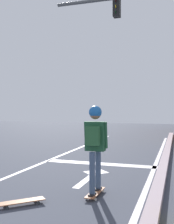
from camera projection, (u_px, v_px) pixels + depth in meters
name	position (u px, v px, depth m)	size (l,w,h in m)	color
lane_line_center	(15.00, 174.00, 7.09)	(0.12, 20.00, 0.01)	silver
lane_line_curbside	(147.00, 185.00, 6.04)	(0.12, 20.00, 0.01)	silver
stop_bar	(101.00, 164.00, 8.37)	(3.49, 0.40, 0.01)	silver
lane_arrow_stem	(86.00, 180.00, 6.47)	(0.16, 1.40, 0.01)	silver
lane_arrow_head	(96.00, 172.00, 7.28)	(0.56, 0.44, 0.01)	silver
curb_strip	(159.00, 183.00, 5.96)	(0.24, 24.00, 0.14)	#A7929B
skateboard	(95.00, 193.00, 5.32)	(0.22, 0.78, 0.08)	#985A38
skater	(95.00, 137.00, 5.29)	(0.46, 0.62, 1.67)	#3F526E
spare_skateboard	(22.00, 202.00, 4.79)	(0.70, 0.69, 0.08)	brown
traffic_signal_mast	(155.00, 41.00, 9.27)	(4.57, 0.34, 5.78)	#525557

